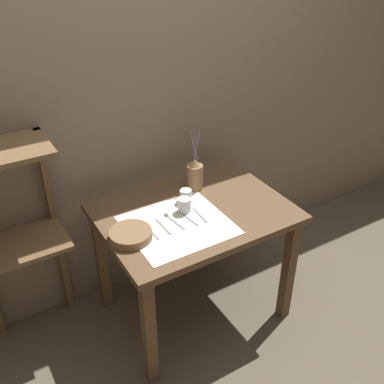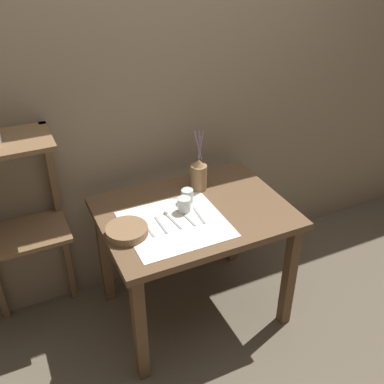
{
  "view_description": "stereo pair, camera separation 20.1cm",
  "coord_description": "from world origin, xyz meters",
  "views": [
    {
      "loc": [
        -1.06,
        -1.75,
        2.14
      ],
      "look_at": [
        -0.01,
        0.0,
        0.87
      ],
      "focal_mm": 42.0,
      "sensor_mm": 36.0,
      "label": 1
    },
    {
      "loc": [
        -0.88,
        -1.84,
        2.14
      ],
      "look_at": [
        -0.01,
        0.0,
        0.87
      ],
      "focal_mm": 42.0,
      "sensor_mm": 36.0,
      "label": 2
    }
  ],
  "objects": [
    {
      "name": "ground_plane",
      "position": [
        0.0,
        0.0,
        0.0
      ],
      "size": [
        12.0,
        12.0,
        0.0
      ],
      "primitive_type": "plane",
      "color": "brown"
    },
    {
      "name": "stone_wall_back",
      "position": [
        0.0,
        0.49,
        1.2
      ],
      "size": [
        7.0,
        0.06,
        2.4
      ],
      "color": "#7A6B56",
      "rests_on": "ground_plane"
    },
    {
      "name": "wooden_table",
      "position": [
        0.0,
        0.0,
        0.64
      ],
      "size": [
        1.03,
        0.77,
        0.75
      ],
      "color": "brown",
      "rests_on": "ground_plane"
    },
    {
      "name": "wooden_shelf_unit",
      "position": [
        -0.87,
        0.33,
        0.84
      ],
      "size": [
        0.46,
        0.33,
        1.23
      ],
      "color": "brown",
      "rests_on": "ground_plane"
    },
    {
      "name": "linen_cloth",
      "position": [
        -0.15,
        -0.08,
        0.76
      ],
      "size": [
        0.52,
        0.48,
        0.0
      ],
      "color": "white",
      "rests_on": "wooden_table"
    },
    {
      "name": "pitcher_with_flowers",
      "position": [
        0.12,
        0.19,
        0.85
      ],
      "size": [
        0.1,
        0.1,
        0.38
      ],
      "color": "olive",
      "rests_on": "wooden_table"
    },
    {
      "name": "wooden_bowl",
      "position": [
        -0.4,
        -0.06,
        0.78
      ],
      "size": [
        0.21,
        0.21,
        0.05
      ],
      "color": "brown",
      "rests_on": "wooden_table"
    },
    {
      "name": "glass_tumbler_near",
      "position": [
        -0.05,
        0.01,
        0.8
      ],
      "size": [
        0.07,
        0.07,
        0.08
      ],
      "color": "#B7C1BC",
      "rests_on": "wooden_table"
    },
    {
      "name": "glass_tumbler_far",
      "position": [
        -0.0,
        0.09,
        0.8
      ],
      "size": [
        0.07,
        0.07,
        0.08
      ],
      "color": "#B7C1BC",
      "rests_on": "wooden_table"
    },
    {
      "name": "fork_inner",
      "position": [
        -0.29,
        -0.06,
        0.76
      ],
      "size": [
        0.02,
        0.16,
        0.0
      ],
      "color": "#939399",
      "rests_on": "wooden_table"
    },
    {
      "name": "fork_outer",
      "position": [
        -0.22,
        -0.06,
        0.76
      ],
      "size": [
        0.02,
        0.16,
        0.0
      ],
      "color": "#939399",
      "rests_on": "wooden_table"
    },
    {
      "name": "spoon_outer",
      "position": [
        -0.15,
        -0.0,
        0.76
      ],
      "size": [
        0.04,
        0.17,
        0.02
      ],
      "color": "#939399",
      "rests_on": "wooden_table"
    },
    {
      "name": "spoon_inner",
      "position": [
        -0.07,
        -0.01,
        0.76
      ],
      "size": [
        0.04,
        0.17,
        0.02
      ],
      "color": "#939399",
      "rests_on": "wooden_table"
    },
    {
      "name": "knife_center",
      "position": [
        -0.0,
        -0.06,
        0.76
      ],
      "size": [
        0.02,
        0.16,
        0.0
      ],
      "color": "#939399",
      "rests_on": "wooden_table"
    }
  ]
}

